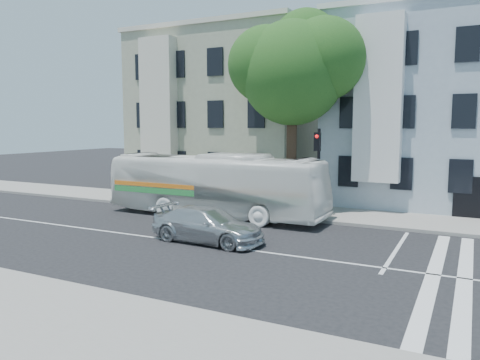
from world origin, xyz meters
The scene contains 10 objects.
ground centered at (0.00, 0.00, 0.00)m, with size 120.00×120.00×0.00m, color black.
sidewalk_far centered at (0.00, 8.00, 0.07)m, with size 80.00×4.00×0.15m, color gray.
sidewalk_near centered at (0.00, -8.00, 0.07)m, with size 80.00×4.00×0.15m, color gray.
building_left centered at (-7.00, 15.00, 5.50)m, with size 12.00×10.00×11.00m, color gray.
building_right centered at (7.00, 15.00, 5.50)m, with size 12.00×10.00×11.00m, color #98A8B5.
street_tree centered at (0.06, 8.74, 7.83)m, with size 7.30×5.90×11.10m.
bus centered at (-2.96, 5.20, 1.64)m, with size 11.80×2.76×3.29m, color white.
sedan centered at (-0.58, 0.44, 0.70)m, with size 4.84×1.97×1.40m, color silver.
hedge centered at (-5.75, 6.30, 0.50)m, with size 8.50×0.84×0.70m, color #2C551B, non-canonical shape.
traffic_signal centered at (2.00, 6.92, 2.94)m, with size 0.48×0.54×4.56m.
Camera 1 is at (8.98, -15.61, 4.71)m, focal length 35.00 mm.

